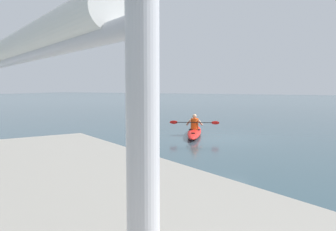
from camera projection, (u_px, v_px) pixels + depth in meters
ground_plane at (219, 139)px, 16.71m from camera, size 160.00×160.00×0.00m
kayak at (195, 132)px, 17.83m from camera, size 2.12×4.74×0.31m
kayaker at (195, 123)px, 17.72m from camera, size 2.34×0.81×0.75m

